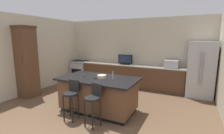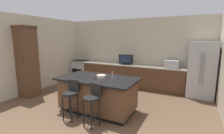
% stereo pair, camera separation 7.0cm
% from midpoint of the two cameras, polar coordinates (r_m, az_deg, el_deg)
% --- Properties ---
extents(wall_back, '(6.44, 0.12, 2.73)m').
position_cam_midpoint_polar(wall_back, '(6.95, 8.09, 5.09)').
color(wall_back, beige).
rests_on(wall_back, ground_plane).
extents(wall_left, '(0.12, 5.15, 2.73)m').
position_cam_midpoint_polar(wall_left, '(6.73, -24.58, 4.12)').
color(wall_left, beige).
rests_on(wall_left, ground_plane).
extents(counter_back, '(4.19, 0.62, 0.89)m').
position_cam_midpoint_polar(counter_back, '(6.74, 6.68, -2.95)').
color(counter_back, brown).
rests_on(counter_back, ground_plane).
extents(kitchen_island, '(2.08, 1.15, 0.92)m').
position_cam_midpoint_polar(kitchen_island, '(4.49, -4.46, -9.34)').
color(kitchen_island, black).
rests_on(kitchen_island, ground_plane).
extents(refrigerator, '(0.83, 0.80, 1.86)m').
position_cam_midpoint_polar(refrigerator, '(6.18, 28.93, -0.78)').
color(refrigerator, '#B7BABF').
rests_on(refrigerator, ground_plane).
extents(range_oven, '(0.78, 0.63, 0.91)m').
position_cam_midpoint_polar(range_oven, '(7.93, -10.49, -1.03)').
color(range_oven, '#B7BABF').
rests_on(range_oven, ground_plane).
extents(cabinet_tower, '(0.58, 0.56, 2.34)m').
position_cam_midpoint_polar(cabinet_tower, '(6.11, -27.13, 1.98)').
color(cabinet_tower, brown).
rests_on(cabinet_tower, ground_plane).
extents(microwave, '(0.48, 0.36, 0.28)m').
position_cam_midpoint_polar(microwave, '(6.28, 20.37, 0.95)').
color(microwave, '#B7BABF').
rests_on(microwave, counter_back).
extents(tv_monitor, '(0.59, 0.16, 0.40)m').
position_cam_midpoint_polar(tv_monitor, '(6.65, 5.09, 2.43)').
color(tv_monitor, black).
rests_on(tv_monitor, counter_back).
extents(sink_faucet_back, '(0.02, 0.02, 0.24)m').
position_cam_midpoint_polar(sink_faucet_back, '(6.74, 6.80, 1.93)').
color(sink_faucet_back, '#B2B2B7').
rests_on(sink_faucet_back, counter_back).
extents(sink_faucet_island, '(0.02, 0.02, 0.22)m').
position_cam_midpoint_polar(sink_faucet_island, '(4.13, 0.57, -2.97)').
color(sink_faucet_island, '#B2B2B7').
rests_on(sink_faucet_island, kitchen_island).
extents(bar_stool_left, '(0.34, 0.35, 0.96)m').
position_cam_midpoint_polar(bar_stool_left, '(4.10, -13.67, -9.92)').
color(bar_stool_left, black).
rests_on(bar_stool_left, ground_plane).
extents(bar_stool_right, '(0.35, 0.36, 0.96)m').
position_cam_midpoint_polar(bar_stool_right, '(3.72, -6.32, -11.79)').
color(bar_stool_right, black).
rests_on(bar_stool_right, ground_plane).
extents(fruit_bowl, '(0.24, 0.24, 0.08)m').
position_cam_midpoint_polar(fruit_bowl, '(4.34, -3.29, -3.30)').
color(fruit_bowl, beige).
rests_on(fruit_bowl, kitchen_island).
extents(cell_phone, '(0.07, 0.15, 0.01)m').
position_cam_midpoint_polar(cell_phone, '(4.32, -5.27, -3.88)').
color(cell_phone, black).
rests_on(cell_phone, kitchen_island).
extents(tv_remote, '(0.14, 0.16, 0.02)m').
position_cam_midpoint_polar(tv_remote, '(4.67, -9.27, -2.82)').
color(tv_remote, black).
rests_on(tv_remote, kitchen_island).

